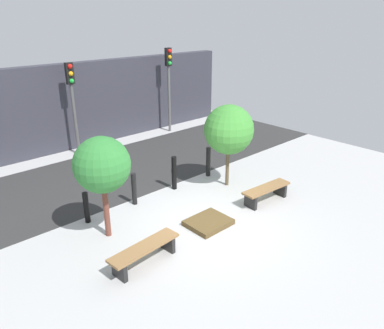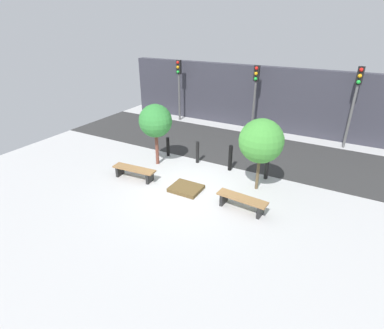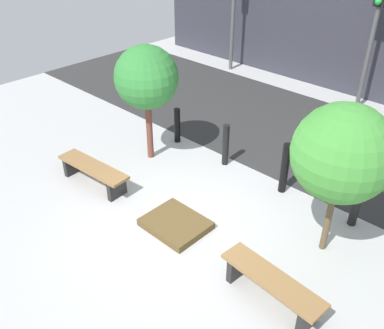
# 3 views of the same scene
# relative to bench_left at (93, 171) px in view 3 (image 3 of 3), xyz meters

# --- Properties ---
(ground_plane) EXTENTS (18.00, 18.00, 0.00)m
(ground_plane) POSITION_rel_bench_left_xyz_m (2.19, 0.20, -0.32)
(ground_plane) COLOR #AFAFAF
(road_strip) EXTENTS (18.00, 4.40, 0.01)m
(road_strip) POSITION_rel_bench_left_xyz_m (2.19, 4.94, -0.32)
(road_strip) COLOR #2F2F2F
(road_strip) RESTS_ON ground
(building_facade) EXTENTS (16.20, 0.50, 3.39)m
(building_facade) POSITION_rel_bench_left_xyz_m (2.19, 8.37, 1.37)
(building_facade) COLOR #33333D
(building_facade) RESTS_ON ground
(bench_left) EXTENTS (1.77, 0.56, 0.45)m
(bench_left) POSITION_rel_bench_left_xyz_m (0.00, 0.00, 0.00)
(bench_left) COLOR black
(bench_left) RESTS_ON ground
(bench_right) EXTENTS (1.68, 0.55, 0.46)m
(bench_right) POSITION_rel_bench_left_xyz_m (4.39, -0.00, 0.00)
(bench_right) COLOR black
(bench_right) RESTS_ON ground
(planter_bed) EXTENTS (1.09, 0.91, 0.14)m
(planter_bed) POSITION_rel_bench_left_xyz_m (2.19, 0.20, -0.26)
(planter_bed) COLOR brown
(planter_bed) RESTS_ON ground
(tree_behind_left_bench) EXTENTS (1.35, 1.35, 2.58)m
(tree_behind_left_bench) POSITION_rel_bench_left_xyz_m (-0.00, 1.55, 1.57)
(tree_behind_left_bench) COLOR brown
(tree_behind_left_bench) RESTS_ON ground
(tree_behind_right_bench) EXTENTS (1.54, 1.54, 2.63)m
(tree_behind_right_bench) POSITION_rel_bench_left_xyz_m (4.39, 1.55, 1.54)
(tree_behind_right_bench) COLOR brown
(tree_behind_right_bench) RESTS_ON ground
(bollard_far_left) EXTENTS (0.15, 0.15, 0.87)m
(bollard_far_left) POSITION_rel_bench_left_xyz_m (-0.07, 2.49, 0.11)
(bollard_far_left) COLOR black
(bollard_far_left) RESTS_ON ground
(bollard_left) EXTENTS (0.14, 0.14, 0.96)m
(bollard_left) POSITION_rel_bench_left_xyz_m (1.44, 2.49, 0.16)
(bollard_left) COLOR black
(bollard_left) RESTS_ON ground
(bollard_center) EXTENTS (0.16, 0.16, 1.08)m
(bollard_center) POSITION_rel_bench_left_xyz_m (2.95, 2.49, 0.22)
(bollard_center) COLOR black
(bollard_center) RESTS_ON ground
(bollard_right) EXTENTS (0.15, 0.15, 1.02)m
(bollard_right) POSITION_rel_bench_left_xyz_m (4.46, 2.49, 0.19)
(bollard_right) COLOR black
(bollard_right) RESTS_ON ground
(traffic_light_mid_west) EXTENTS (0.28, 0.27, 3.53)m
(traffic_light_mid_west) POSITION_rel_bench_left_xyz_m (2.19, 7.42, 2.12)
(traffic_light_mid_west) COLOR #505050
(traffic_light_mid_west) RESTS_ON ground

